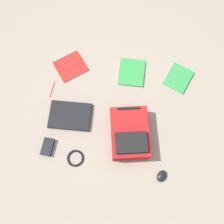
# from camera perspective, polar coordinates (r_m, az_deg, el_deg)

# --- Properties ---
(ground_plane) EXTENTS (3.73, 3.73, 0.00)m
(ground_plane) POSITION_cam_1_polar(r_m,az_deg,el_deg) (2.09, -0.62, -0.32)
(ground_plane) COLOR gray
(backpack) EXTENTS (0.40, 0.46, 0.17)m
(backpack) POSITION_cam_1_polar(r_m,az_deg,el_deg) (1.97, 3.96, -4.90)
(backpack) COLOR maroon
(backpack) RESTS_ON ground_plane
(laptop) EXTENTS (0.37, 0.29, 0.03)m
(laptop) POSITION_cam_1_polar(r_m,az_deg,el_deg) (2.09, -9.33, -0.81)
(laptop) COLOR black
(laptop) RESTS_ON ground_plane
(book_blue) EXTENTS (0.32, 0.32, 0.02)m
(book_blue) POSITION_cam_1_polar(r_m,az_deg,el_deg) (2.27, -9.29, 10.02)
(book_blue) COLOR silver
(book_blue) RESTS_ON ground_plane
(book_red) EXTENTS (0.24, 0.27, 0.02)m
(book_red) POSITION_cam_1_polar(r_m,az_deg,el_deg) (2.26, 14.54, 7.34)
(book_red) COLOR silver
(book_red) RESTS_ON ground_plane
(book_comic) EXTENTS (0.25, 0.28, 0.02)m
(book_comic) POSITION_cam_1_polar(r_m,az_deg,el_deg) (2.22, 4.35, 8.81)
(book_comic) COLOR silver
(book_comic) RESTS_ON ground_plane
(computer_mouse) EXTENTS (0.09, 0.11, 0.04)m
(computer_mouse) POSITION_cam_1_polar(r_m,az_deg,el_deg) (2.01, 11.02, -13.83)
(computer_mouse) COLOR black
(computer_mouse) RESTS_ON ground_plane
(cable_coil) EXTENTS (0.13, 0.13, 0.02)m
(cable_coil) POSITION_cam_1_polar(r_m,az_deg,el_deg) (2.02, -8.16, -10.15)
(cable_coil) COLOR black
(cable_coil) RESTS_ON ground_plane
(power_brick) EXTENTS (0.09, 0.14, 0.04)m
(power_brick) POSITION_cam_1_polar(r_m,az_deg,el_deg) (2.07, -14.15, -7.55)
(power_brick) COLOR black
(power_brick) RESTS_ON ground_plane
(pen_black) EXTENTS (0.02, 0.15, 0.01)m
(pen_black) POSITION_cam_1_polar(r_m,az_deg,el_deg) (2.21, -13.17, 4.92)
(pen_black) COLOR red
(pen_black) RESTS_ON ground_plane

